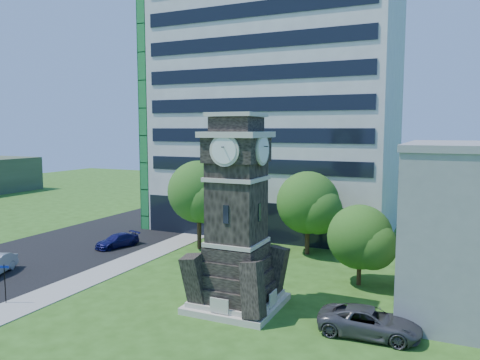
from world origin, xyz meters
The scene contains 13 objects.
ground centered at (0.00, 0.00, 0.00)m, with size 160.00×160.00×0.00m, color #2B5017.
sidewalk centered at (-9.50, 5.00, 0.03)m, with size 3.00×70.00×0.06m, color gray.
street centered at (-18.00, 5.00, 0.01)m, with size 14.00×80.00×0.02m, color black.
clock_tower centered at (3.00, 2.00, 5.28)m, with size 5.40×5.40×12.22m.
office_tall centered at (-3.20, 25.84, 14.22)m, with size 26.20×15.11×28.60m.
car_street_north centered at (-13.72, 10.83, 0.63)m, with size 1.76×4.33×1.26m, color #11114D.
car_east_lot centered at (11.35, 1.21, 0.77)m, with size 2.54×5.51×1.53m, color #444448.
park_bench centered at (4.03, 0.84, 0.43)m, with size 1.57×0.42×0.81m.
street_sign centered at (-10.80, -3.77, 1.62)m, with size 0.62×0.06×2.59m.
tree_nw centered at (-6.24, 13.62, 5.21)m, with size 6.37×5.79×8.33m.
tree_nc centered at (-3.44, 14.85, 3.90)m, with size 4.79×4.36×6.24m.
tree_ne centered at (3.55, 15.98, 4.52)m, with size 6.15×5.59×7.50m.
tree_east centered at (9.34, 9.46, 3.40)m, with size 5.11×4.64×5.86m.
Camera 1 is at (15.13, -23.99, 11.25)m, focal length 35.00 mm.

